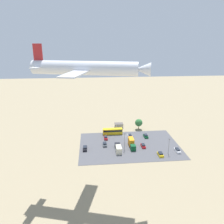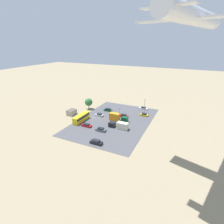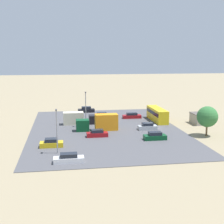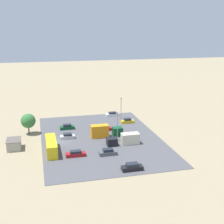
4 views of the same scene
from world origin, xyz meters
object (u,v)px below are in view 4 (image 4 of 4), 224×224
object	(u,v)px
shed_building	(14,144)
parked_car_3	(127,121)
parked_car_5	(108,152)
parked_car_4	(132,167)
parked_car_2	(105,128)
parked_truck_1	(105,131)
parked_car_6	(112,114)
parked_car_0	(67,127)
parked_truck_0	(125,139)
parked_car_7	(68,136)
bus	(51,146)
parked_car_1	(76,154)

from	to	relation	value
shed_building	parked_car_3	xyz separation A→B (m)	(-14.21, 34.81, -0.57)
parked_car_5	parked_car_4	bearing A→B (deg)	-160.98
parked_car_2	parked_truck_1	world-z (taller)	parked_truck_1
parked_car_3	parked_car_6	bearing A→B (deg)	17.89
parked_car_0	shed_building	bearing A→B (deg)	129.73
parked_car_6	parked_truck_0	xyz separation A→B (m)	(27.01, -3.14, 0.73)
parked_car_0	parked_car_7	xyz separation A→B (m)	(8.33, -0.77, -0.01)
parked_car_2	parked_car_3	distance (m)	10.58
bus	parked_car_5	distance (m)	14.40
parked_car_0	parked_car_3	distance (m)	19.90
parked_car_0	parked_car_5	distance (m)	23.51
bus	parked_car_6	world-z (taller)	bus
parked_car_3	parked_car_4	xyz separation A→B (m)	(33.49, -8.82, 0.05)
parked_car_5	parked_truck_0	xyz separation A→B (m)	(-5.88, 6.09, 0.67)
bus	parked_car_2	distance (m)	21.19
parked_car_5	parked_car_7	world-z (taller)	parked_car_5
parked_car_1	parked_truck_0	world-z (taller)	parked_truck_0
shed_building	parked_truck_1	bearing A→B (deg)	97.12
parked_car_0	parked_car_6	size ratio (longest dim) A/B	0.94
parked_car_1	parked_car_3	xyz separation A→B (m)	(-22.96, 19.96, 0.04)
parked_car_4	shed_building	bearing A→B (deg)	-126.58
parked_car_7	parked_car_4	bearing A→B (deg)	-153.29
bus	parked_car_3	size ratio (longest dim) A/B	2.56
parked_car_4	parked_car_6	bearing A→B (deg)	172.03
parked_car_0	bus	bearing A→B (deg)	161.56
parked_car_5	parked_truck_1	xyz separation A→B (m)	(-12.84, 2.04, 0.96)
parked_car_3	parked_car_7	bearing A→B (deg)	116.09
parked_car_5	parked_car_7	bearing A→B (deg)	31.46
parked_car_4	parked_car_6	xyz separation A→B (m)	(-42.42, 5.94, -0.08)
parked_car_6	parked_car_7	bearing A→B (deg)	137.03
parked_car_0	parked_car_4	distance (m)	33.59
parked_car_4	parked_car_5	world-z (taller)	parked_car_4
parked_car_4	parked_truck_0	distance (m)	15.67
parked_car_2	parked_car_7	world-z (taller)	parked_car_7
parked_car_2	parked_car_6	size ratio (longest dim) A/B	0.92
bus	parked_truck_1	size ratio (longest dim) A/B	1.16
shed_building	parked_car_0	world-z (taller)	shed_building
parked_car_0	parked_car_5	size ratio (longest dim) A/B	1.00
parked_car_1	parked_car_6	world-z (taller)	parked_car_6
parked_car_5	parked_car_7	distance (m)	16.27
bus	parked_car_6	size ratio (longest dim) A/B	2.27
bus	parked_car_6	distance (m)	35.83
bus	parked_truck_0	xyz separation A→B (m)	(-0.74, 19.50, -0.38)
parked_car_2	parked_car_5	world-z (taller)	parked_car_5
shed_building	parked_car_2	bearing A→B (deg)	108.18
parked_truck_1	shed_building	bearing A→B (deg)	-82.88
parked_car_0	parked_car_2	size ratio (longest dim) A/B	1.02
parked_car_3	parked_truck_0	world-z (taller)	parked_truck_0
parked_car_1	shed_building	bearing A→B (deg)	59.48
parked_car_1	parked_car_6	size ratio (longest dim) A/B	1.03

